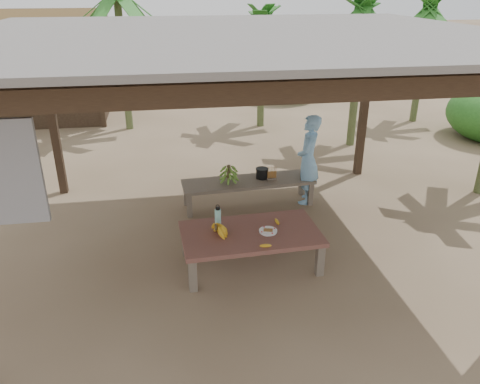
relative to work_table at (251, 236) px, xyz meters
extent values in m
plane|color=brown|center=(-0.10, 0.59, -0.43)|extent=(80.00, 80.00, 0.00)
cube|color=black|center=(-2.90, 2.89, 0.92)|extent=(0.13, 0.13, 2.70)
cube|color=black|center=(2.70, 2.89, 0.92)|extent=(0.13, 0.13, 2.70)
cube|color=black|center=(-0.10, -1.71, 2.27)|extent=(5.80, 0.14, 0.18)
cube|color=black|center=(-0.10, 2.89, 2.27)|extent=(5.80, 0.14, 0.18)
cube|color=black|center=(2.70, 0.59, 2.27)|extent=(0.14, 4.80, 0.18)
cube|color=slate|center=(-0.10, 0.59, 2.49)|extent=(6.60, 5.60, 0.06)
cube|color=slate|center=(-2.20, -1.71, 1.72)|extent=(0.45, 0.05, 0.85)
cube|color=brown|center=(-0.80, -0.46, -0.21)|extent=(0.10, 0.10, 0.44)
cube|color=brown|center=(0.84, -0.38, -0.21)|extent=(0.10, 0.10, 0.44)
cube|color=brown|center=(-0.84, 0.38, -0.21)|extent=(0.10, 0.10, 0.44)
cube|color=brown|center=(0.80, 0.46, -0.21)|extent=(0.10, 0.10, 0.44)
cube|color=maroon|center=(0.00, 0.00, 0.04)|extent=(1.84, 1.08, 0.06)
cube|color=brown|center=(-0.71, 1.53, -0.23)|extent=(0.08, 0.08, 0.40)
cube|color=brown|center=(1.34, 1.66, -0.23)|extent=(0.08, 0.08, 0.40)
cube|color=brown|center=(-0.74, 1.99, -0.23)|extent=(0.08, 0.08, 0.40)
cube|color=brown|center=(1.32, 2.11, -0.23)|extent=(0.08, 0.08, 0.40)
cube|color=brown|center=(0.30, 1.82, -0.01)|extent=(2.23, 0.73, 0.05)
cylinder|color=white|center=(0.22, -0.05, 0.07)|extent=(0.22, 0.22, 0.01)
cylinder|color=white|center=(0.22, -0.05, 0.09)|extent=(0.24, 0.24, 0.02)
cube|color=brown|center=(0.22, -0.05, 0.09)|extent=(0.14, 0.11, 0.02)
ellipsoid|color=yellow|center=(0.11, -0.41, 0.09)|extent=(0.17, 0.07, 0.04)
ellipsoid|color=yellow|center=(0.40, 0.18, 0.09)|extent=(0.07, 0.14, 0.04)
cylinder|color=#43D1C5|center=(-0.40, 0.25, 0.18)|extent=(0.08, 0.08, 0.24)
cylinder|color=black|center=(-0.40, 0.25, 0.32)|extent=(0.06, 0.06, 0.03)
torus|color=black|center=(-0.40, 0.25, 0.35)|extent=(0.05, 0.01, 0.05)
cylinder|color=black|center=(0.55, 1.89, 0.10)|extent=(0.20, 0.20, 0.17)
imported|color=#6FA3D2|center=(1.31, 1.80, 0.33)|extent=(0.57, 0.66, 1.53)
cube|color=black|center=(-4.60, 8.59, 0.57)|extent=(4.00, 3.00, 2.00)
cube|color=brown|center=(-4.60, 7.74, 1.92)|extent=(4.40, 1.73, 1.00)
cube|color=brown|center=(-4.60, 9.44, 1.92)|extent=(4.40, 1.73, 1.00)
cylinder|color=#596638|center=(3.24, 4.64, 1.06)|extent=(0.18, 0.18, 2.99)
cylinder|color=#596638|center=(1.48, 6.52, 0.90)|extent=(0.18, 0.18, 2.67)
cylinder|color=#596638|center=(-1.92, 6.81, 1.23)|extent=(0.18, 0.18, 3.33)
cylinder|color=#596638|center=(5.71, 6.31, 1.01)|extent=(0.18, 0.18, 2.88)
camera|label=1|loc=(-1.01, -5.26, 3.05)|focal=35.00mm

